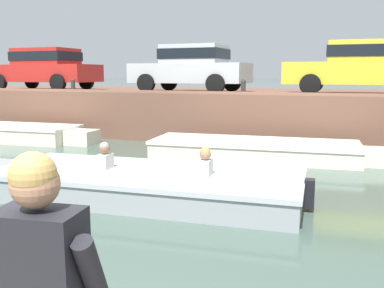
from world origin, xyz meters
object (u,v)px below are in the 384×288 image
at_px(boat_moored_west_cream, 19,133).
at_px(car_centre_yellow, 363,65).
at_px(mooring_bollard_west, 73,84).
at_px(boat_moored_central_cream, 263,150).
at_px(person_seated_right, 47,285).
at_px(car_leftmost_red, 44,67).
at_px(mooring_bollard_mid, 243,86).
at_px(motorboat_passing, 133,183).
at_px(car_left_inner_silver, 192,66).

height_order(boat_moored_west_cream, car_centre_yellow, car_centre_yellow).
bearing_deg(boat_moored_west_cream, mooring_bollard_west, 56.14).
distance_m(boat_moored_central_cream, person_seated_right, 9.43).
relative_size(car_leftmost_red, mooring_bollard_mid, 9.72).
height_order(motorboat_passing, car_centre_yellow, car_centre_yellow).
distance_m(car_left_inner_silver, mooring_bollard_west, 4.14).
xyz_separation_m(car_leftmost_red, person_seated_right, (9.74, -12.20, -1.14)).
relative_size(car_leftmost_red, person_seated_right, 4.48).
height_order(boat_moored_central_cream, car_leftmost_red, car_leftmost_red).
bearing_deg(boat_moored_west_cream, car_centre_yellow, 14.35).
relative_size(boat_moored_west_cream, motorboat_passing, 0.78).
height_order(boat_moored_central_cream, mooring_bollard_mid, mooring_bollard_mid).
distance_m(boat_moored_west_cream, car_left_inner_silver, 6.04).
height_order(car_left_inner_silver, mooring_bollard_mid, car_left_inner_silver).
xyz_separation_m(car_centre_yellow, mooring_bollard_mid, (-3.30, -1.08, -0.61)).
bearing_deg(motorboat_passing, car_leftmost_red, 136.51).
relative_size(boat_moored_west_cream, car_centre_yellow, 1.17).
xyz_separation_m(car_centre_yellow, mooring_bollard_west, (-9.27, -1.08, -0.61)).
relative_size(car_leftmost_red, mooring_bollard_west, 9.72).
bearing_deg(mooring_bollard_west, person_seated_right, -55.23).
distance_m(motorboat_passing, person_seated_right, 5.74).
relative_size(motorboat_passing, car_leftmost_red, 1.52).
bearing_deg(mooring_bollard_west, boat_moored_west_cream, -123.86).
bearing_deg(mooring_bollard_west, car_left_inner_silver, 15.21).
bearing_deg(car_left_inner_silver, car_centre_yellow, 0.04).
distance_m(car_left_inner_silver, person_seated_right, 12.81).
bearing_deg(boat_moored_west_cream, car_left_inner_silver, 27.80).
height_order(mooring_bollard_west, person_seated_right, mooring_bollard_west).
xyz_separation_m(boat_moored_central_cream, person_seated_right, (0.78, -9.34, 1.03)).
bearing_deg(mooring_bollard_west, car_centre_yellow, 6.63).
bearing_deg(boat_moored_west_cream, mooring_bollard_mid, 12.55).
bearing_deg(boat_moored_central_cream, car_centre_yellow, 50.80).
distance_m(motorboat_passing, car_left_inner_silver, 7.50).
height_order(motorboat_passing, car_leftmost_red, car_leftmost_red).
bearing_deg(person_seated_right, mooring_bollard_mid, 98.96).
height_order(boat_moored_central_cream, mooring_bollard_west, mooring_bollard_west).
distance_m(car_leftmost_red, mooring_bollard_mid, 8.08).
bearing_deg(motorboat_passing, car_centre_yellow, 61.27).
xyz_separation_m(car_left_inner_silver, mooring_bollard_mid, (2.02, -1.07, -0.61)).
distance_m(mooring_bollard_mid, person_seated_right, 11.27).
xyz_separation_m(boat_moored_central_cream, mooring_bollard_west, (-6.94, 1.78, 1.56)).
height_order(mooring_bollard_west, mooring_bollard_mid, same).
distance_m(boat_moored_central_cream, motorboat_passing, 4.46).
xyz_separation_m(motorboat_passing, car_leftmost_red, (-7.42, 7.04, 2.15)).
bearing_deg(car_leftmost_red, person_seated_right, -51.40).
bearing_deg(car_centre_yellow, person_seated_right, -97.24).
xyz_separation_m(car_left_inner_silver, person_seated_right, (3.77, -12.19, -1.14)).
relative_size(boat_moored_central_cream, motorboat_passing, 0.96).
relative_size(car_centre_yellow, mooring_bollard_mid, 9.85).
bearing_deg(car_left_inner_silver, motorboat_passing, -78.31).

